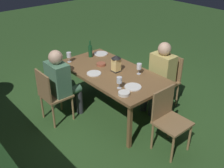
{
  "coord_description": "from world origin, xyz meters",
  "views": [
    {
      "loc": [
        -2.86,
        2.44,
        2.57
      ],
      "look_at": [
        0.0,
        0.0,
        0.52
      ],
      "focal_mm": 43.37,
      "sensor_mm": 36.0,
      "label": 1
    }
  ],
  "objects_px": {
    "plate_c": "(94,73)",
    "plate_b": "(133,87)",
    "chair_side_left_a": "(167,78)",
    "bowl_bread": "(101,64)",
    "lantern_centerpiece": "(116,63)",
    "green_bottle_on_table": "(90,51)",
    "bowl_olives": "(124,93)",
    "chair_side_right_b": "(52,94)",
    "wine_glass_a": "(119,81)",
    "plate_a": "(101,54)",
    "person_in_mustard": "(160,74)",
    "wine_glass_b": "(139,67)",
    "chair_head_near": "(169,118)",
    "person_in_green": "(62,81)",
    "wine_glass_c": "(69,55)",
    "dining_table": "(112,75)"
  },
  "relations": [
    {
      "from": "dining_table",
      "to": "chair_head_near",
      "type": "relative_size",
      "value": 2.06
    },
    {
      "from": "green_bottle_on_table",
      "to": "bowl_olives",
      "type": "relative_size",
      "value": 1.88
    },
    {
      "from": "plate_c",
      "to": "bowl_bread",
      "type": "height_order",
      "value": "bowl_bread"
    },
    {
      "from": "lantern_centerpiece",
      "to": "green_bottle_on_table",
      "type": "relative_size",
      "value": 0.91
    },
    {
      "from": "chair_side_left_a",
      "to": "bowl_bread",
      "type": "bearing_deg",
      "value": 50.71
    },
    {
      "from": "chair_side_left_a",
      "to": "wine_glass_c",
      "type": "xyz_separation_m",
      "value": [
        1.14,
        1.16,
        0.37
      ]
    },
    {
      "from": "plate_a",
      "to": "bowl_bread",
      "type": "distance_m",
      "value": 0.48
    },
    {
      "from": "chair_side_right_b",
      "to": "plate_a",
      "type": "xyz_separation_m",
      "value": [
        0.27,
        -1.17,
        0.26
      ]
    },
    {
      "from": "wine_glass_b",
      "to": "lantern_centerpiece",
      "type": "bearing_deg",
      "value": 34.66
    },
    {
      "from": "plate_b",
      "to": "lantern_centerpiece",
      "type": "bearing_deg",
      "value": -16.6
    },
    {
      "from": "bowl_olives",
      "to": "plate_c",
      "type": "bearing_deg",
      "value": -5.65
    },
    {
      "from": "chair_side_right_b",
      "to": "plate_b",
      "type": "xyz_separation_m",
      "value": [
        -0.97,
        -0.75,
        0.26
      ]
    },
    {
      "from": "chair_side_right_b",
      "to": "wine_glass_c",
      "type": "relative_size",
      "value": 5.15
    },
    {
      "from": "chair_head_near",
      "to": "lantern_centerpiece",
      "type": "xyz_separation_m",
      "value": [
        1.11,
        -0.05,
        0.4
      ]
    },
    {
      "from": "green_bottle_on_table",
      "to": "plate_a",
      "type": "bearing_deg",
      "value": -94.91
    },
    {
      "from": "dining_table",
      "to": "wine_glass_a",
      "type": "height_order",
      "value": "wine_glass_a"
    },
    {
      "from": "wine_glass_b",
      "to": "plate_a",
      "type": "height_order",
      "value": "wine_glass_b"
    },
    {
      "from": "wine_glass_a",
      "to": "plate_a",
      "type": "distance_m",
      "value": 1.27
    },
    {
      "from": "person_in_mustard",
      "to": "chair_head_near",
      "type": "bearing_deg",
      "value": 138.18
    },
    {
      "from": "lantern_centerpiece",
      "to": "plate_b",
      "type": "bearing_deg",
      "value": 163.4
    },
    {
      "from": "person_in_mustard",
      "to": "plate_b",
      "type": "distance_m",
      "value": 0.79
    },
    {
      "from": "plate_c",
      "to": "lantern_centerpiece",
      "type": "bearing_deg",
      "value": -115.4
    },
    {
      "from": "lantern_centerpiece",
      "to": "bowl_olives",
      "type": "bearing_deg",
      "value": 147.13
    },
    {
      "from": "chair_head_near",
      "to": "person_in_green",
      "type": "bearing_deg",
      "value": 23.2
    },
    {
      "from": "chair_head_near",
      "to": "plate_b",
      "type": "height_order",
      "value": "chair_head_near"
    },
    {
      "from": "person_in_green",
      "to": "person_in_mustard",
      "type": "xyz_separation_m",
      "value": [
        -0.81,
        -1.32,
        0.0
      ]
    },
    {
      "from": "bowl_olives",
      "to": "bowl_bread",
      "type": "relative_size",
      "value": 1.04
    },
    {
      "from": "dining_table",
      "to": "lantern_centerpiece",
      "type": "height_order",
      "value": "lantern_centerpiece"
    },
    {
      "from": "chair_side_right_b",
      "to": "plate_c",
      "type": "height_order",
      "value": "chair_side_right_b"
    },
    {
      "from": "dining_table",
      "to": "wine_glass_b",
      "type": "bearing_deg",
      "value": -141.99
    },
    {
      "from": "lantern_centerpiece",
      "to": "chair_side_right_b",
      "type": "bearing_deg",
      "value": 64.38
    },
    {
      "from": "lantern_centerpiece",
      "to": "wine_glass_a",
      "type": "xyz_separation_m",
      "value": [
        -0.43,
        0.32,
        -0.03
      ]
    },
    {
      "from": "lantern_centerpiece",
      "to": "green_bottle_on_table",
      "type": "height_order",
      "value": "green_bottle_on_table"
    },
    {
      "from": "chair_side_right_b",
      "to": "bowl_olives",
      "type": "distance_m",
      "value": 1.19
    },
    {
      "from": "dining_table",
      "to": "wine_glass_a",
      "type": "distance_m",
      "value": 0.56
    },
    {
      "from": "green_bottle_on_table",
      "to": "bowl_olives",
      "type": "bearing_deg",
      "value": 161.91
    },
    {
      "from": "person_in_green",
      "to": "bowl_olives",
      "type": "relative_size",
      "value": 7.45
    },
    {
      "from": "chair_side_left_a",
      "to": "plate_c",
      "type": "height_order",
      "value": "chair_side_left_a"
    },
    {
      "from": "person_in_green",
      "to": "plate_a",
      "type": "relative_size",
      "value": 4.71
    },
    {
      "from": "wine_glass_a",
      "to": "wine_glass_c",
      "type": "relative_size",
      "value": 1.0
    },
    {
      "from": "plate_c",
      "to": "plate_b",
      "type": "bearing_deg",
      "value": -167.28
    },
    {
      "from": "person_in_green",
      "to": "wine_glass_a",
      "type": "distance_m",
      "value": 0.98
    },
    {
      "from": "chair_head_near",
      "to": "bowl_bread",
      "type": "bearing_deg",
      "value": -0.51
    },
    {
      "from": "wine_glass_a",
      "to": "plate_c",
      "type": "xyz_separation_m",
      "value": [
        0.58,
        -0.0,
        -0.11
      ]
    },
    {
      "from": "chair_head_near",
      "to": "lantern_centerpiece",
      "type": "height_order",
      "value": "lantern_centerpiece"
    },
    {
      "from": "green_bottle_on_table",
      "to": "wine_glass_b",
      "type": "distance_m",
      "value": 1.03
    },
    {
      "from": "chair_side_left_a",
      "to": "wine_glass_b",
      "type": "xyz_separation_m",
      "value": [
        0.08,
        0.6,
        0.37
      ]
    },
    {
      "from": "chair_head_near",
      "to": "plate_b",
      "type": "distance_m",
      "value": 0.64
    },
    {
      "from": "person_in_mustard",
      "to": "wine_glass_b",
      "type": "xyz_separation_m",
      "value": [
        0.08,
        0.41,
        0.22
      ]
    },
    {
      "from": "dining_table",
      "to": "person_in_mustard",
      "type": "height_order",
      "value": "person_in_mustard"
    }
  ]
}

